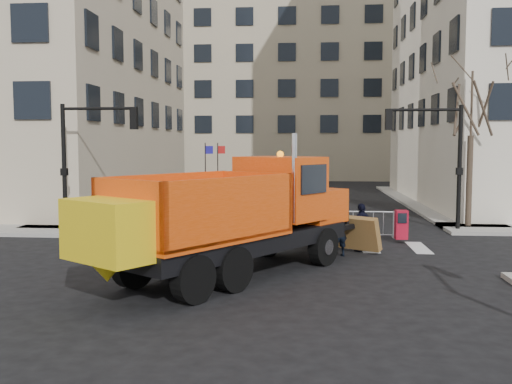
# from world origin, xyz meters

# --- Properties ---
(ground) EXTENTS (120.00, 120.00, 0.00)m
(ground) POSITION_xyz_m (0.00, 0.00, 0.00)
(ground) COLOR black
(ground) RESTS_ON ground
(sidewalk_back) EXTENTS (64.00, 5.00, 0.15)m
(sidewalk_back) POSITION_xyz_m (0.00, 8.50, 0.07)
(sidewalk_back) COLOR gray
(sidewalk_back) RESTS_ON ground
(building_far) EXTENTS (30.00, 18.00, 24.00)m
(building_far) POSITION_xyz_m (0.00, 52.00, 12.00)
(building_far) COLOR #B9AA8D
(building_far) RESTS_ON ground
(traffic_light_left) EXTENTS (0.18, 0.18, 5.40)m
(traffic_light_left) POSITION_xyz_m (-8.00, 7.50, 2.70)
(traffic_light_left) COLOR black
(traffic_light_left) RESTS_ON ground
(traffic_light_right) EXTENTS (0.18, 0.18, 5.40)m
(traffic_light_right) POSITION_xyz_m (8.50, 9.50, 2.70)
(traffic_light_right) COLOR black
(traffic_light_right) RESTS_ON ground
(crowd_barriers) EXTENTS (12.60, 0.60, 1.10)m
(crowd_barriers) POSITION_xyz_m (-0.75, 7.60, 0.55)
(crowd_barriers) COLOR #9EA0A5
(crowd_barriers) RESTS_ON ground
(street_tree) EXTENTS (3.00, 3.00, 7.50)m
(street_tree) POSITION_xyz_m (9.20, 10.50, 3.75)
(street_tree) COLOR #382B21
(street_tree) RESTS_ON ground
(plow_truck) EXTENTS (8.24, 10.15, 4.05)m
(plow_truck) POSITION_xyz_m (-0.08, 0.34, 1.80)
(plow_truck) COLOR black
(plow_truck) RESTS_ON ground
(cop_a) EXTENTS (0.80, 0.69, 1.84)m
(cop_a) POSITION_xyz_m (3.09, 3.63, 0.92)
(cop_a) COLOR black
(cop_a) RESTS_ON ground
(cop_b) EXTENTS (0.91, 0.73, 1.76)m
(cop_b) POSITION_xyz_m (3.19, 6.15, 0.88)
(cop_b) COLOR black
(cop_b) RESTS_ON ground
(cop_c) EXTENTS (1.05, 0.91, 1.69)m
(cop_c) POSITION_xyz_m (3.96, 4.61, 0.85)
(cop_c) COLOR black
(cop_c) RESTS_ON ground
(worker) EXTENTS (1.22, 0.87, 1.70)m
(worker) POSITION_xyz_m (-3.33, 6.80, 1.00)
(worker) COLOR #CBE21A
(worker) RESTS_ON sidewalk_back
(newspaper_box) EXTENTS (0.48, 0.43, 1.10)m
(newspaper_box) POSITION_xyz_m (5.62, 6.50, 0.70)
(newspaper_box) COLOR #A30C22
(newspaper_box) RESTS_ON sidewalk_back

